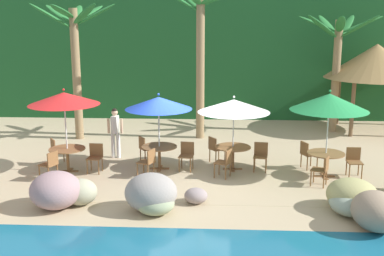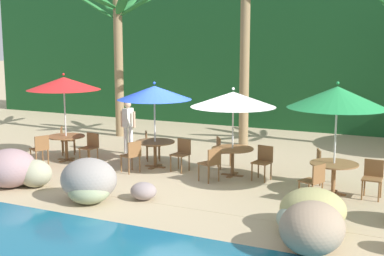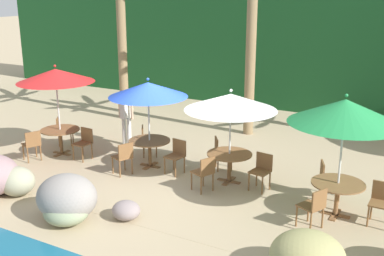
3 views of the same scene
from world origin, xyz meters
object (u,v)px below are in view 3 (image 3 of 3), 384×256
at_px(chair_blue_seaward, 177,154).
at_px(chair_white_seaward, 262,169).
at_px(chair_white_inland, 220,151).
at_px(umbrella_green, 345,111).
at_px(chair_green_inland, 327,177).
at_px(chair_blue_inland, 147,139).
at_px(umbrella_white, 231,102).
at_px(chair_green_seaward, 381,200).
at_px(palm_tree_second, 252,15).
at_px(chair_red_inland, 62,129).
at_px(chair_green_left, 314,205).
at_px(umbrella_red, 56,76).
at_px(palm_tree_nearest, 122,17).
at_px(umbrella_blue, 148,90).
at_px(waiter_in_white, 126,114).
at_px(chair_red_seaward, 84,141).
at_px(chair_blue_left, 124,156).
at_px(dining_table_white, 229,158).
at_px(dining_table_red, 60,134).
at_px(chair_red_left, 32,143).
at_px(chair_white_left, 205,171).
at_px(dining_table_blue, 150,145).

relative_size(chair_blue_seaward, chair_white_seaward, 1.00).
height_order(chair_blue_seaward, chair_white_inland, same).
relative_size(umbrella_green, chair_green_inland, 3.01).
relative_size(chair_blue_seaward, chair_blue_inland, 1.00).
height_order(umbrella_white, chair_green_seaward, umbrella_white).
bearing_deg(chair_white_inland, palm_tree_second, 99.96).
relative_size(chair_red_inland, chair_green_left, 1.00).
bearing_deg(chair_white_inland, umbrella_red, -165.99).
height_order(palm_tree_nearest, palm_tree_second, palm_tree_second).
distance_m(umbrella_red, umbrella_blue, 2.81).
height_order(palm_tree_second, waiter_in_white, palm_tree_second).
height_order(chair_red_seaward, chair_white_seaward, same).
height_order(chair_blue_seaward, palm_tree_nearest, palm_tree_nearest).
bearing_deg(chair_white_inland, palm_tree_nearest, 150.51).
bearing_deg(chair_blue_left, chair_red_inland, 161.03).
height_order(chair_red_seaward, dining_table_white, chair_red_seaward).
distance_m(dining_table_red, dining_table_white, 5.09).
distance_m(chair_red_seaward, chair_red_inland, 1.54).
bearing_deg(umbrella_white, chair_blue_seaward, -175.91).
bearing_deg(chair_white_inland, chair_red_inland, -174.63).
bearing_deg(palm_tree_nearest, chair_blue_left, -53.64).
relative_size(chair_red_inland, chair_white_seaward, 1.00).
relative_size(palm_tree_nearest, waiter_in_white, 3.05).
bearing_deg(chair_red_left, chair_white_seaward, 11.49).
distance_m(chair_red_left, chair_green_seaward, 8.93).
xyz_separation_m(chair_red_inland, umbrella_blue, (3.33, -0.24, 1.58)).
bearing_deg(umbrella_green, chair_white_seaward, 164.18).
height_order(dining_table_white, chair_white_left, chair_white_left).
height_order(chair_blue_inland, chair_green_seaward, same).
bearing_deg(palm_tree_second, umbrella_red, -131.30).
relative_size(umbrella_blue, palm_tree_nearest, 0.46).
distance_m(chair_white_inland, palm_tree_nearest, 6.85).
distance_m(chair_white_inland, chair_green_seaward, 4.28).
bearing_deg(dining_table_white, dining_table_red, -174.65).
distance_m(chair_white_left, waiter_in_white, 4.15).
bearing_deg(chair_red_seaward, chair_blue_seaward, 7.01).
height_order(dining_table_blue, palm_tree_second, palm_tree_second).
bearing_deg(chair_red_seaward, umbrella_green, -0.98).
xyz_separation_m(chair_blue_seaward, chair_blue_left, (-1.09, -0.79, 0.00)).
distance_m(umbrella_blue, dining_table_blue, 1.48).
bearing_deg(chair_white_inland, chair_green_left, -33.96).
xyz_separation_m(chair_red_seaward, umbrella_blue, (1.92, 0.38, 1.58)).
height_order(chair_blue_inland, umbrella_white, umbrella_white).
xyz_separation_m(dining_table_red, chair_white_seaward, (5.92, 0.44, -0.10)).
bearing_deg(palm_tree_nearest, waiter_in_white, -52.51).
bearing_deg(palm_tree_second, chair_white_seaward, -63.64).
bearing_deg(dining_table_blue, umbrella_white, 1.72).
relative_size(umbrella_red, chair_white_left, 2.97).
bearing_deg(chair_blue_seaward, chair_red_left, -163.02).
distance_m(chair_red_inland, dining_table_white, 5.62).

